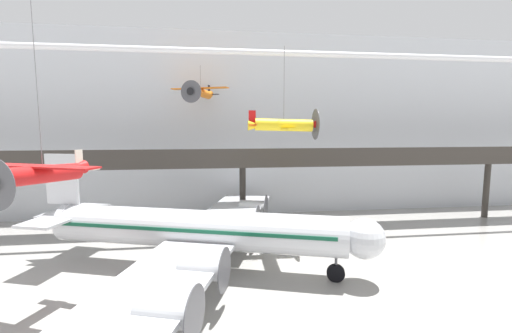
% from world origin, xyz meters
% --- Properties ---
extents(hangar_back_wall, '(140.00, 3.00, 22.80)m').
position_xyz_m(hangar_back_wall, '(0.00, 32.24, 11.40)').
color(hangar_back_wall, silver).
rests_on(hangar_back_wall, ground).
extents(mezzanine_walkway, '(110.00, 3.20, 8.94)m').
position_xyz_m(mezzanine_walkway, '(0.00, 24.33, 7.31)').
color(mezzanine_walkway, '#38332D').
rests_on(mezzanine_walkway, ground).
extents(ceiling_truss_beam, '(120.00, 0.60, 0.60)m').
position_xyz_m(ceiling_truss_beam, '(0.00, 21.57, 18.35)').
color(ceiling_truss_beam, silver).
extents(airliner_silver_main, '(27.62, 32.15, 8.99)m').
position_xyz_m(airliner_silver_main, '(-4.77, 13.72, 3.27)').
color(airliner_silver_main, silver).
rests_on(airliner_silver_main, ground).
extents(suspended_plane_orange_highwing, '(6.54, 5.68, 4.33)m').
position_xyz_m(suspended_plane_orange_highwing, '(-4.52, 27.50, 15.10)').
color(suspended_plane_orange_highwing, orange).
extents(suspended_plane_yellow_lowwing, '(6.21, 7.63, 7.96)m').
position_xyz_m(suspended_plane_yellow_lowwing, '(2.88, 17.12, 11.31)').
color(suspended_plane_yellow_lowwing, yellow).
extents(suspended_plane_red_highwing, '(7.31, 6.35, 10.81)m').
position_xyz_m(suspended_plane_red_highwing, '(-12.83, 8.17, 8.57)').
color(suspended_plane_red_highwing, red).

